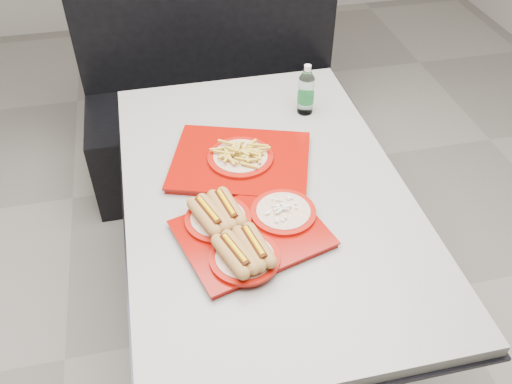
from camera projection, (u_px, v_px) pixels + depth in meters
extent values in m
plane|color=gray|center=(263.00, 323.00, 2.25)|extent=(6.00, 6.00, 0.00)
cylinder|color=black|center=(263.00, 319.00, 2.24)|extent=(0.52, 0.52, 0.05)
cylinder|color=black|center=(264.00, 263.00, 2.00)|extent=(0.11, 0.11, 0.66)
cube|color=black|center=(265.00, 198.00, 1.78)|extent=(0.92, 1.42, 0.01)
cube|color=gray|center=(265.00, 192.00, 1.76)|extent=(0.90, 1.40, 0.04)
cube|color=black|center=(220.00, 137.00, 2.84)|extent=(1.30, 0.55, 0.45)
cube|color=black|center=(207.00, 13.00, 2.63)|extent=(1.30, 0.10, 1.10)
cube|color=#830903|center=(252.00, 235.00, 1.58)|extent=(0.47, 0.41, 0.02)
cube|color=#830903|center=(252.00, 232.00, 1.57)|extent=(0.48, 0.42, 0.01)
cylinder|color=#920D04|center=(245.00, 258.00, 1.49)|extent=(0.20, 0.20, 0.01)
cylinder|color=beige|center=(245.00, 256.00, 1.49)|extent=(0.16, 0.16, 0.00)
cylinder|color=#920D04|center=(218.00, 219.00, 1.60)|extent=(0.20, 0.20, 0.01)
cylinder|color=beige|center=(218.00, 218.00, 1.60)|extent=(0.16, 0.16, 0.00)
cylinder|color=#920D04|center=(283.00, 212.00, 1.63)|extent=(0.20, 0.20, 0.01)
cylinder|color=beige|center=(283.00, 211.00, 1.62)|extent=(0.16, 0.16, 0.00)
cube|color=#830903|center=(241.00, 163.00, 1.83)|extent=(0.53, 0.47, 0.02)
cube|color=#830903|center=(241.00, 160.00, 1.82)|extent=(0.54, 0.48, 0.01)
cylinder|color=#920D04|center=(240.00, 157.00, 1.82)|extent=(0.22, 0.22, 0.01)
cylinder|color=beige|center=(240.00, 156.00, 1.81)|extent=(0.18, 0.18, 0.00)
cylinder|color=silver|center=(306.00, 95.00, 2.03)|extent=(0.06, 0.06, 0.15)
cylinder|color=#186129|center=(306.00, 97.00, 2.04)|extent=(0.06, 0.06, 0.04)
cone|color=silver|center=(307.00, 74.00, 1.97)|extent=(0.06, 0.06, 0.03)
cylinder|color=silver|center=(308.00, 68.00, 1.95)|extent=(0.03, 0.03, 0.02)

